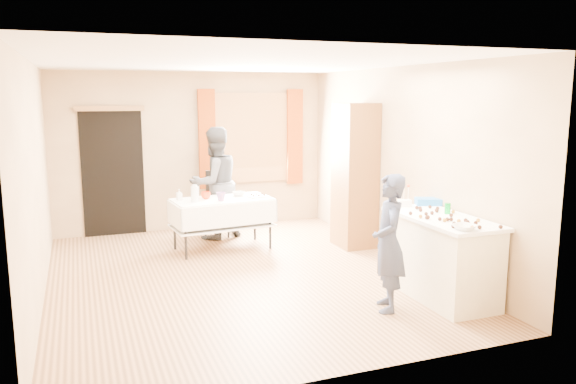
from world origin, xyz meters
name	(u,v)px	position (x,y,z in m)	size (l,w,h in m)	color
floor	(240,276)	(0.00, 0.00, -0.01)	(4.50, 5.50, 0.02)	#9E7047
ceiling	(236,62)	(0.00, 0.00, 2.61)	(4.50, 5.50, 0.02)	white
wall_back	(193,151)	(0.00, 2.76, 1.30)	(4.50, 0.02, 2.60)	tan
wall_front	(336,219)	(0.00, -2.76, 1.30)	(4.50, 0.02, 2.60)	tan
wall_left	(34,182)	(-2.26, 0.00, 1.30)	(0.02, 5.50, 2.60)	tan
wall_right	(400,164)	(2.26, 0.00, 1.30)	(0.02, 5.50, 2.60)	tan
window_frame	(251,138)	(1.00, 2.72, 1.50)	(1.32, 0.06, 1.52)	olive
window_pane	(252,138)	(1.00, 2.71, 1.50)	(1.20, 0.02, 1.40)	white
curtain_left	(207,139)	(0.22, 2.67, 1.50)	(0.28, 0.06, 1.65)	#8B350A
curtain_right	(295,137)	(1.78, 2.67, 1.50)	(0.28, 0.06, 1.65)	#8B350A
doorway	(113,173)	(-1.30, 2.73, 1.00)	(0.95, 0.04, 2.00)	black
door_lintel	(110,108)	(-1.30, 2.70, 2.02)	(1.05, 0.06, 0.08)	olive
cabinet	(355,176)	(1.99, 0.78, 1.06)	(0.50, 0.60, 2.11)	brown
counter	(440,257)	(1.89, -1.49, 0.45)	(0.68, 1.44, 0.91)	#F1E9C6
party_table	(222,219)	(0.10, 1.26, 0.45)	(1.49, 0.87, 0.75)	black
chair	(218,216)	(0.25, 2.14, 0.30)	(0.54, 0.54, 1.02)	black
girl	(389,243)	(1.15, -1.63, 0.72)	(0.51, 0.61, 1.44)	#242B47
woman	(215,183)	(0.16, 1.95, 0.87)	(1.02, 0.91, 1.75)	black
soda_can	(448,208)	(2.04, -1.38, 0.97)	(0.07, 0.07, 0.12)	#029F25
mixing_bowl	(465,227)	(1.73, -2.08, 0.94)	(0.27, 0.27, 0.05)	white
foam_block	(405,203)	(1.82, -0.85, 0.95)	(0.15, 0.10, 0.08)	white
blue_basket	(428,201)	(2.15, -0.85, 0.95)	(0.30, 0.20, 0.08)	blue
pitcher	(195,194)	(-0.31, 1.15, 0.86)	(0.11, 0.11, 0.22)	silver
cup_red	(206,195)	(-0.12, 1.32, 0.80)	(0.15, 0.15, 0.11)	red
cup_rainbow	(221,197)	(0.05, 1.11, 0.81)	(0.14, 0.14, 0.12)	red
small_bowl	(239,194)	(0.40, 1.41, 0.78)	(0.20, 0.20, 0.06)	white
pastry_tray	(258,196)	(0.63, 1.21, 0.76)	(0.28, 0.20, 0.02)	white
bottle	(179,195)	(-0.49, 1.37, 0.83)	(0.08, 0.08, 0.16)	white
cake_balls	(447,217)	(1.86, -1.61, 0.93)	(0.54, 1.16, 0.04)	#3F2314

